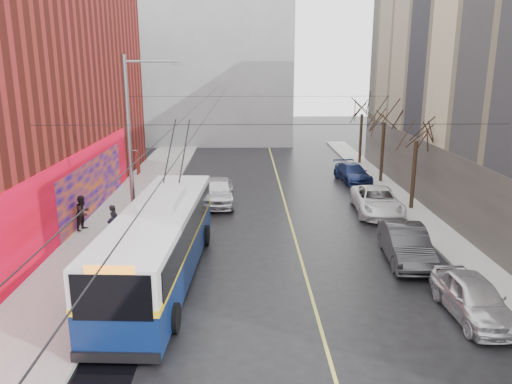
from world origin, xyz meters
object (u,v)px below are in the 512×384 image
parked_car_c (377,201)px  pedestrian_c (114,233)px  parked_car_b (406,244)px  pedestrian_b (83,213)px  parked_car_d (353,173)px  tree_near (417,128)px  tree_mid (385,112)px  pedestrian_a (114,222)px  streetlight_pole (133,148)px  trolleybus (160,242)px  following_car (218,191)px  parked_car_a (473,297)px  tree_far (362,105)px

parked_car_c → pedestrian_c: pedestrian_c is taller
pedestrian_c → parked_car_c: bearing=-118.8°
parked_car_b → pedestrian_b: pedestrian_b is taller
parked_car_c → pedestrian_c: 15.10m
parked_car_b → parked_car_d: bearing=91.1°
tree_near → pedestrian_b: tree_near is taller
tree_mid → parked_car_b: size_ratio=1.38×
tree_near → parked_car_b: size_ratio=1.32×
pedestrian_a → pedestrian_c: (0.31, -1.33, -0.11)m
streetlight_pole → trolleybus: 5.17m
trolleybus → pedestrian_b: 7.87m
pedestrian_a → pedestrian_c: 1.37m
trolleybus → parked_car_d: size_ratio=2.71×
following_car → parked_car_c: bearing=-14.7°
following_car → pedestrian_a: (-4.77, -6.73, 0.19)m
parked_car_a → following_car: 17.49m
tree_near → pedestrian_a: 17.71m
streetlight_pole → parked_car_d: bearing=45.6°
trolleybus → parked_car_b: (10.63, 1.78, -0.84)m
tree_far → following_car: (-11.71, -12.41, -4.31)m
pedestrian_b → pedestrian_c: size_ratio=1.21×
parked_car_a → pedestrian_c: bearing=153.6°
parked_car_d → pedestrian_a: size_ratio=2.65×
pedestrian_a → tree_near: bearing=-61.0°
trolleybus → parked_car_c: trolleybus is taller
parked_car_d → following_car: following_car is taller
trolleybus → parked_car_d: 20.63m
following_car → pedestrian_c: pedestrian_c is taller
tree_mid → pedestrian_b: 21.74m
tree_near → pedestrian_c: bearing=-158.2°
tree_far → trolleybus: bearing=-119.6°
following_car → pedestrian_b: (-6.77, -5.25, 0.24)m
pedestrian_c → parked_car_a: bearing=-166.7°
tree_mid → following_car: (-11.71, -5.41, -4.42)m
tree_mid → trolleybus: bearing=-128.9°
streetlight_pole → pedestrian_b: 5.56m
following_car → pedestrian_c: 9.21m
parked_car_b → following_car: (-8.86, 9.52, 0.03)m
tree_far → pedestrian_b: size_ratio=3.56×
parked_car_a → trolleybus: bearing=162.4°
streetlight_pole → parked_car_c: (12.88, 5.41, -4.09)m
streetlight_pole → pedestrian_c: 4.10m
parked_car_c → pedestrian_b: size_ratio=2.95×
parked_car_c → streetlight_pole: bearing=-153.8°
parked_car_a → pedestrian_a: pedestrian_a is taller
tree_near → parked_car_b: tree_near is taller
tree_near → following_car: (-11.71, 1.59, -4.15)m
following_car → pedestrian_c: (-4.46, -8.06, 0.08)m
pedestrian_b → streetlight_pole: bearing=-105.3°
tree_far → pedestrian_c: tree_far is taller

